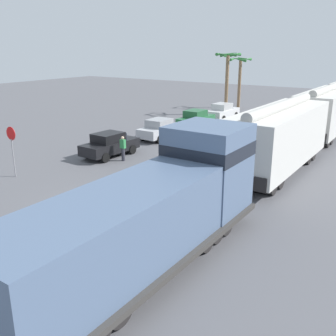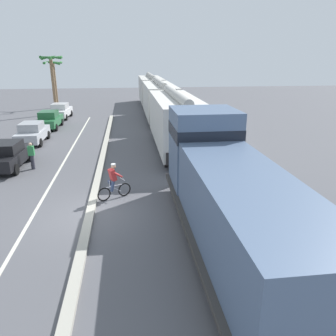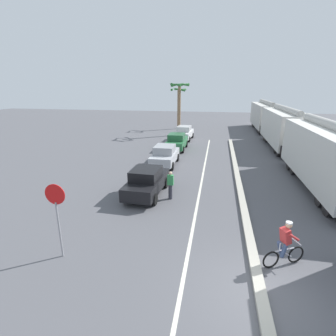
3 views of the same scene
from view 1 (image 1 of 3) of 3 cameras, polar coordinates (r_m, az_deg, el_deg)
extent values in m
plane|color=#56565B|center=(18.64, -10.01, -5.47)|extent=(120.00, 120.00, 0.00)
cube|color=#B2AD9E|center=(23.01, 0.30, -0.55)|extent=(0.36, 36.00, 0.16)
cube|color=silver|center=(24.38, -4.41, 0.24)|extent=(0.14, 36.00, 0.01)
cube|color=slate|center=(12.09, -5.72, -8.42)|extent=(2.70, 9.86, 2.40)
cube|color=slate|center=(15.78, 5.80, -0.05)|extent=(2.80, 2.80, 3.50)
cube|color=black|center=(15.57, 5.89, 2.72)|extent=(2.83, 2.83, 0.56)
cube|color=#383533|center=(13.06, -3.85, -12.24)|extent=(3.10, 11.60, 0.20)
cylinder|color=#4C4947|center=(13.13, -3.84, -12.81)|extent=(1.10, 3.00, 1.10)
cylinder|color=black|center=(16.13, 4.90, -7.04)|extent=(2.40, 1.00, 1.00)
cylinder|color=black|center=(15.50, 3.44, -8.06)|extent=(2.40, 1.00, 1.00)
cylinder|color=black|center=(14.88, 1.85, -9.17)|extent=(2.40, 1.00, 1.00)
cylinder|color=black|center=(11.67, -11.36, -17.71)|extent=(2.40, 1.00, 1.00)
cylinder|color=black|center=(11.24, -14.40, -19.48)|extent=(2.40, 1.00, 1.00)
cylinder|color=black|center=(10.85, -17.74, -21.31)|extent=(2.40, 1.00, 1.00)
cube|color=silver|center=(23.56, 15.78, 4.43)|extent=(2.90, 10.40, 3.10)
cylinder|color=#B0AEA8|center=(23.26, 16.13, 8.59)|extent=(0.60, 9.88, 0.60)
cube|color=black|center=(28.75, 18.95, 3.93)|extent=(2.61, 0.10, 0.70)
cube|color=black|center=(19.13, 10.44, -1.86)|extent=(2.61, 0.10, 0.70)
cylinder|color=black|center=(27.47, 18.02, 2.35)|extent=(2.46, 0.90, 0.90)
cylinder|color=black|center=(26.45, 17.34, 1.86)|extent=(2.46, 0.90, 0.90)
cylinder|color=black|center=(21.56, 13.13, -1.23)|extent=(2.46, 0.90, 0.90)
cylinder|color=black|center=(20.58, 12.02, -2.04)|extent=(2.46, 0.90, 0.90)
cube|color=silver|center=(34.62, 22.01, 7.77)|extent=(2.90, 10.40, 3.10)
cylinder|color=#AEABA5|center=(34.42, 22.33, 10.60)|extent=(0.60, 9.88, 0.60)
cube|color=black|center=(29.79, 19.52, 4.31)|extent=(2.61, 0.10, 0.70)
cylinder|color=black|center=(38.55, 22.96, 5.94)|extent=(2.46, 0.90, 0.90)
cylinder|color=black|center=(37.48, 22.62, 5.69)|extent=(2.46, 0.90, 0.90)
cylinder|color=black|center=(32.35, 20.63, 4.25)|extent=(2.46, 0.90, 0.90)
cylinder|color=black|center=(31.30, 20.14, 3.90)|extent=(2.46, 0.90, 0.90)
cube|color=black|center=(26.72, -8.41, 3.11)|extent=(1.87, 4.27, 0.70)
cube|color=black|center=(26.47, -8.70, 4.41)|extent=(1.58, 1.96, 0.60)
cube|color=#1E232D|center=(27.18, -7.21, 4.70)|extent=(1.43, 0.18, 0.51)
cylinder|color=black|center=(28.26, -7.70, 3.18)|extent=(0.25, 0.65, 0.64)
cylinder|color=black|center=(27.19, -5.24, 2.71)|extent=(0.25, 0.65, 0.64)
cylinder|color=black|center=(26.51, -11.59, 2.04)|extent=(0.25, 0.65, 0.64)
cylinder|color=black|center=(25.37, -9.12, 1.49)|extent=(0.25, 0.65, 0.64)
cube|color=#B7BABF|center=(31.49, -1.11, 5.44)|extent=(1.72, 4.21, 0.70)
cube|color=#9C9EA2|center=(31.24, -1.28, 6.56)|extent=(1.51, 1.91, 0.60)
cube|color=#1E232D|center=(32.06, -0.24, 6.75)|extent=(1.43, 0.13, 0.51)
cylinder|color=black|center=(33.06, -0.95, 5.39)|extent=(0.22, 0.64, 0.64)
cylinder|color=black|center=(32.17, 1.41, 5.06)|extent=(0.22, 0.64, 0.64)
cylinder|color=black|center=(31.01, -3.73, 4.56)|extent=(0.22, 0.64, 0.64)
cylinder|color=black|center=(30.07, -1.29, 4.19)|extent=(0.22, 0.64, 0.64)
cube|color=#286B3D|center=(36.00, 4.08, 6.90)|extent=(1.76, 4.22, 0.70)
cube|color=#225B34|center=(35.76, 3.98, 7.89)|extent=(1.53, 1.92, 0.60)
cube|color=#1E232D|center=(36.62, 4.79, 8.02)|extent=(1.43, 0.14, 0.51)
cylinder|color=black|center=(37.57, 4.03, 6.80)|extent=(0.23, 0.64, 0.64)
cylinder|color=black|center=(36.79, 6.20, 6.52)|extent=(0.23, 0.64, 0.64)
cylinder|color=black|center=(35.39, 1.86, 6.18)|extent=(0.23, 0.64, 0.64)
cylinder|color=black|center=(34.56, 4.12, 5.88)|extent=(0.23, 0.64, 0.64)
cube|color=silver|center=(40.56, 7.92, 7.96)|extent=(1.91, 4.28, 0.70)
cube|color=beige|center=(40.33, 7.86, 8.84)|extent=(1.59, 1.97, 0.60)
cube|color=#1E232D|center=(41.21, 8.54, 8.92)|extent=(1.43, 0.19, 0.51)
cylinder|color=black|center=(42.13, 7.81, 7.82)|extent=(0.25, 0.65, 0.64)
cylinder|color=black|center=(41.38, 9.77, 7.56)|extent=(0.25, 0.65, 0.64)
cylinder|color=black|center=(39.90, 5.96, 7.36)|extent=(0.25, 0.65, 0.64)
cylinder|color=black|center=(39.11, 8.01, 7.09)|extent=(0.25, 0.65, 0.64)
torus|color=black|center=(18.89, -3.12, -3.84)|extent=(0.62, 0.35, 0.66)
torus|color=black|center=(19.09, -6.23, -3.68)|extent=(0.62, 0.35, 0.66)
cylinder|color=silver|center=(18.88, -4.70, -2.91)|extent=(0.72, 0.40, 0.05)
cylinder|color=silver|center=(18.92, -4.39, -3.44)|extent=(0.45, 0.26, 0.36)
cylinder|color=silver|center=(18.87, -5.37, -2.45)|extent=(0.04, 0.04, 0.30)
cylinder|color=silver|center=(18.71, -3.39, -2.25)|extent=(0.25, 0.44, 0.04)
cylinder|color=#38476B|center=(18.98, -5.00, -2.65)|extent=(0.33, 0.26, 0.52)
cylinder|color=#38476B|center=(18.79, -5.13, -2.85)|extent=(0.30, 0.24, 0.52)
cube|color=red|center=(18.70, -4.90, -1.26)|extent=(0.45, 0.45, 0.57)
sphere|color=tan|center=(18.56, -4.72, -0.13)|extent=(0.22, 0.22, 0.22)
cylinder|color=white|center=(18.54, -4.72, 0.16)|extent=(0.22, 0.22, 0.05)
cylinder|color=red|center=(18.81, -4.20, -1.13)|extent=(0.45, 0.29, 0.36)
cylinder|color=red|center=(18.51, -4.39, -1.44)|extent=(0.45, 0.29, 0.36)
cylinder|color=gray|center=(23.79, -21.51, 1.37)|extent=(0.07, 0.07, 2.20)
cylinder|color=red|center=(23.48, -21.84, 4.67)|extent=(0.76, 0.03, 0.76)
cylinder|color=white|center=(23.49, -21.81, 4.68)|extent=(0.48, 0.02, 0.48)
cylinder|color=#846647|center=(48.46, 10.32, 11.90)|extent=(0.36, 0.36, 5.63)
cone|color=#2D7033|center=(48.00, 11.56, 15.22)|extent=(0.46, 1.83, 0.39)
cone|color=#2D7033|center=(49.05, 11.09, 15.28)|extent=(1.83, 0.58, 0.34)
cone|color=#2D7033|center=(48.65, 9.50, 15.35)|extent=(0.34, 1.83, 0.48)
cone|color=#2D7033|center=(47.42, 10.23, 15.27)|extent=(1.86, 0.62, 0.67)
cylinder|color=#846647|center=(43.26, 8.51, 11.79)|extent=(0.36, 0.36, 6.26)
cone|color=#2D7033|center=(42.60, 9.76, 15.95)|extent=(0.55, 1.83, 0.35)
cone|color=#2D7033|center=(43.58, 9.74, 15.97)|extent=(1.72, 1.23, 0.61)
cone|color=#2D7033|center=(43.98, 8.76, 16.03)|extent=(1.81, 1.01, 0.66)
cone|color=#2D7033|center=(43.43, 7.56, 16.06)|extent=(0.43, 1.82, 0.34)
cone|color=#2D7033|center=(42.59, 7.66, 16.04)|extent=(1.74, 1.20, 0.54)
cone|color=#2D7033|center=(42.19, 8.68, 15.98)|extent=(1.79, 1.04, 0.47)
cylinder|color=#33333D|center=(25.57, -6.52, 1.97)|extent=(0.22, 0.22, 0.85)
cube|color=#338C4C|center=(25.40, -6.57, 3.51)|extent=(0.34, 0.22, 0.56)
sphere|color=beige|center=(25.31, -6.60, 4.37)|extent=(0.20, 0.20, 0.20)
camera|label=2|loc=(10.43, -59.52, 4.61)|focal=35.00mm
camera|label=3|loc=(14.71, -35.48, 10.14)|focal=28.00mm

